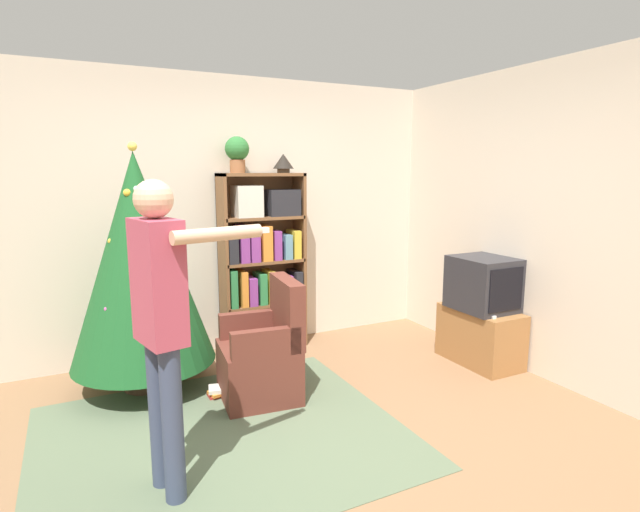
{
  "coord_description": "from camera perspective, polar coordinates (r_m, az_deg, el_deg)",
  "views": [
    {
      "loc": [
        -1.26,
        -2.63,
        1.73
      ],
      "look_at": [
        0.51,
        0.9,
        1.05
      ],
      "focal_mm": 28.0,
      "sensor_mm": 36.0,
      "label": 1
    }
  ],
  "objects": [
    {
      "name": "armchair",
      "position": [
        3.91,
        -6.43,
        -11.39
      ],
      "size": [
        0.63,
        0.62,
        0.92
      ],
      "rotation": [
        0.0,
        0.0,
        -1.68
      ],
      "color": "brown",
      "rests_on": "ground_plane"
    },
    {
      "name": "christmas_tree",
      "position": [
        4.11,
        -19.95,
        -0.46
      ],
      "size": [
        1.11,
        1.11,
        1.94
      ],
      "color": "#4C3323",
      "rests_on": "ground_plane"
    },
    {
      "name": "bookshelf",
      "position": [
        4.83,
        -6.52,
        -0.98
      ],
      "size": [
        0.81,
        0.29,
        1.71
      ],
      "color": "brown",
      "rests_on": "ground_plane"
    },
    {
      "name": "wall_right",
      "position": [
        4.41,
        26.46,
        3.15
      ],
      "size": [
        0.1,
        8.0,
        2.6
      ],
      "color": "beige",
      "rests_on": "ground_plane"
    },
    {
      "name": "ground_plane",
      "position": [
        3.39,
        -1.01,
        -20.9
      ],
      "size": [
        14.0,
        14.0,
        0.0
      ],
      "primitive_type": "plane",
      "color": "#846042"
    },
    {
      "name": "potted_plant",
      "position": [
        4.69,
        -9.45,
        11.66
      ],
      "size": [
        0.22,
        0.22,
        0.33
      ],
      "color": "#935B38",
      "rests_on": "bookshelf"
    },
    {
      "name": "wall_back",
      "position": [
        4.87,
        -11.59,
        4.49
      ],
      "size": [
        8.0,
        0.1,
        2.6
      ],
      "color": "beige",
      "rests_on": "ground_plane"
    },
    {
      "name": "tv_stand",
      "position": [
        4.8,
        17.82,
        -8.68
      ],
      "size": [
        0.41,
        0.73,
        0.5
      ],
      "color": "#996638",
      "rests_on": "ground_plane"
    },
    {
      "name": "table_lamp",
      "position": [
        4.84,
        -4.22,
        10.65
      ],
      "size": [
        0.2,
        0.2,
        0.18
      ],
      "color": "#473828",
      "rests_on": "bookshelf"
    },
    {
      "name": "standing_person",
      "position": [
        2.7,
        -17.66,
        -6.29
      ],
      "size": [
        0.69,
        0.46,
        1.69
      ],
      "rotation": [
        0.0,
        0.0,
        -1.35
      ],
      "color": "#38425B",
      "rests_on": "ground_plane"
    },
    {
      "name": "book_pile_near_tree",
      "position": [
        4.09,
        -11.24,
        -14.9
      ],
      "size": [
        0.22,
        0.18,
        0.07
      ],
      "color": "#B22D28",
      "rests_on": "ground_plane"
    },
    {
      "name": "game_remote",
      "position": [
        4.49,
        18.81,
        -6.5
      ],
      "size": [
        0.04,
        0.12,
        0.02
      ],
      "color": "white",
      "rests_on": "tv_stand"
    },
    {
      "name": "television",
      "position": [
        4.67,
        18.15,
        -3.01
      ],
      "size": [
        0.46,
        0.53,
        0.47
      ],
      "color": "#28282D",
      "rests_on": "tv_stand"
    },
    {
      "name": "area_rug",
      "position": [
        3.55,
        -11.11,
        -19.51
      ],
      "size": [
        2.31,
        2.0,
        0.01
      ],
      "color": "#56664C",
      "rests_on": "ground_plane"
    }
  ]
}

